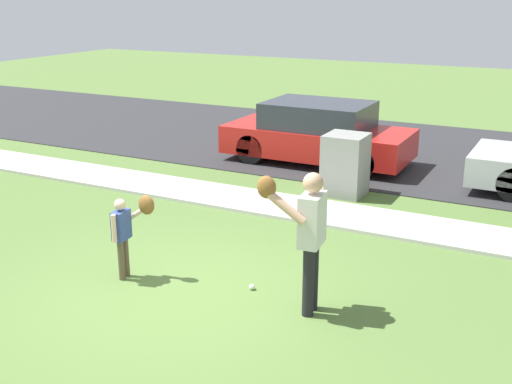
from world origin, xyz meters
name	(u,v)px	position (x,y,z in m)	size (l,w,h in m)	color
ground_plane	(290,211)	(0.00, 3.50, 0.00)	(48.00, 48.00, 0.00)	#567538
sidewalk_strip	(293,208)	(0.00, 3.60, 0.03)	(36.00, 1.20, 0.06)	beige
road_surface	(378,148)	(0.00, 8.60, 0.01)	(36.00, 6.80, 0.02)	#2D2D30
person_adult	(308,229)	(1.66, 0.29, 1.05)	(0.68, 0.68, 1.71)	black
person_child	(127,226)	(-0.77, 0.09, 0.72)	(0.48, 0.47, 1.13)	brown
baseball	(252,287)	(0.82, 0.51, 0.04)	(0.07, 0.07, 0.07)	white
utility_cabinet	(345,165)	(0.50, 4.83, 0.57)	(0.73, 0.75, 1.14)	gray
parked_hatchback_red	(318,133)	(-0.81, 6.71, 0.66)	(4.00, 1.75, 1.33)	red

